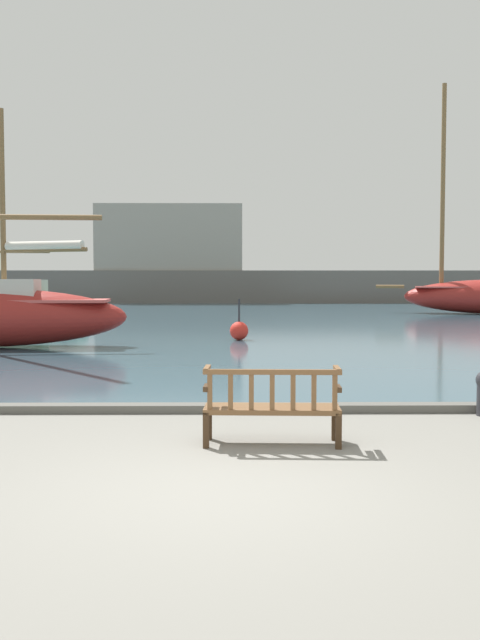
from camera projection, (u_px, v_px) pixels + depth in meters
ground_plane at (221, 489)px, 6.63m from camera, size 160.00×160.00×0.00m
harbor_water at (231, 306)px, 50.55m from camera, size 100.00×80.00×0.08m
quay_edge_kerb at (225, 408)px, 10.47m from camera, size 40.00×0.30×0.12m
park_bench at (272, 405)px, 8.39m from camera, size 1.62×0.59×0.92m
sailboat_mid_starboard at (9, 302)px, 31.03m from camera, size 9.40×4.89×9.20m
channel_buoy at (239, 331)px, 21.79m from camera, size 0.57×0.57×1.27m
far_breakwater at (212, 274)px, 54.91m from camera, size 53.40×2.40×7.64m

